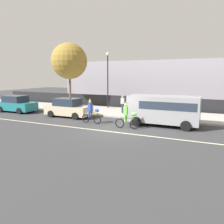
{
  "coord_description": "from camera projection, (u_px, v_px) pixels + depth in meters",
  "views": [
    {
      "loc": [
        5.72,
        -13.09,
        3.66
      ],
      "look_at": [
        -0.76,
        1.2,
        1.0
      ],
      "focal_mm": 35.0,
      "sensor_mm": 36.0,
      "label": 1
    }
  ],
  "objects": [
    {
      "name": "ground_plane",
      "position": [
        115.0,
        130.0,
        14.69
      ],
      "size": [
        80.0,
        80.0,
        0.0
      ],
      "primitive_type": "plane",
      "color": "#38383A"
    },
    {
      "name": "road_centre_line",
      "position": [
        112.0,
        132.0,
        14.24
      ],
      "size": [
        36.0,
        0.14,
        0.01
      ],
      "primitive_type": "cube",
      "color": "beige",
      "rests_on": "ground"
    },
    {
      "name": "sidewalk_curb",
      "position": [
        143.0,
        114.0,
        20.52
      ],
      "size": [
        60.0,
        5.0,
        0.15
      ],
      "primitive_type": "cube",
      "color": "#ADAAA3",
      "rests_on": "ground"
    },
    {
      "name": "fence_line",
      "position": [
        151.0,
        103.0,
        23.02
      ],
      "size": [
        40.0,
        0.08,
        1.4
      ],
      "primitive_type": "cube",
      "color": "black",
      "rests_on": "ground"
    },
    {
      "name": "building_backdrop",
      "position": [
        167.0,
        82.0,
        30.35
      ],
      "size": [
        28.0,
        8.0,
        5.52
      ],
      "primitive_type": "cube",
      "color": "#99939E",
      "rests_on": "ground"
    },
    {
      "name": "parade_cyclist_cobalt",
      "position": [
        91.0,
        113.0,
        16.6
      ],
      "size": [
        1.72,
        0.5,
        1.92
      ],
      "color": "black",
      "rests_on": "ground"
    },
    {
      "name": "parade_cyclist_lime",
      "position": [
        127.0,
        117.0,
        14.98
      ],
      "size": [
        1.72,
        0.5,
        1.92
      ],
      "color": "black",
      "rests_on": "ground"
    },
    {
      "name": "parked_van_grey",
      "position": [
        164.0,
        108.0,
        15.79
      ],
      "size": [
        5.0,
        2.22,
        2.18
      ],
      "color": "#99999E",
      "rests_on": "ground"
    },
    {
      "name": "parked_car_beige",
      "position": [
        68.0,
        108.0,
        19.3
      ],
      "size": [
        4.1,
        1.92,
        1.64
      ],
      "color": "beige",
      "rests_on": "ground"
    },
    {
      "name": "parked_car_teal",
      "position": [
        16.0,
        104.0,
        21.87
      ],
      "size": [
        4.1,
        1.92,
        1.64
      ],
      "color": "#1E727A",
      "rests_on": "ground"
    },
    {
      "name": "street_lamp_post",
      "position": [
        108.0,
        72.0,
        23.14
      ],
      "size": [
        0.36,
        0.36,
        5.86
      ],
      "color": "black",
      "rests_on": "sidewalk_curb"
    },
    {
      "name": "street_tree_near_lamp",
      "position": [
        69.0,
        61.0,
        24.46
      ],
      "size": [
        4.02,
        4.02,
        7.08
      ],
      "color": "brown",
      "rests_on": "sidewalk_curb"
    },
    {
      "name": "pedestrian_onlooker",
      "position": [
        123.0,
        104.0,
        20.46
      ],
      "size": [
        0.32,
        0.2,
        1.62
      ],
      "color": "#33333D",
      "rests_on": "sidewalk_curb"
    }
  ]
}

